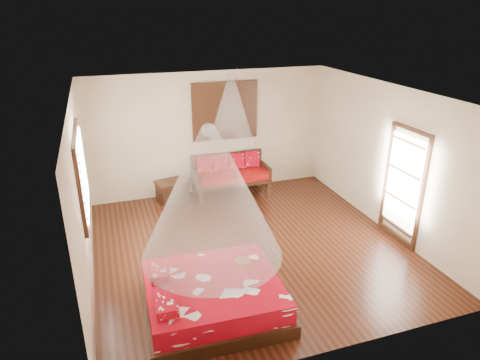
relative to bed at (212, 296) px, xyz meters
The scene contains 10 objects.
room 2.21m from the bed, 53.51° to the left, with size 5.54×5.54×2.84m.
bed is the anchor object (origin of this frame).
daybed 4.17m from the bed, 69.20° to the left, with size 1.72×0.77×0.94m.
storage_chest 3.97m from the bed, 88.05° to the left, with size 0.78×0.65×0.47m.
shutter_panel 4.78m from the bed, 70.74° to the left, with size 1.52×0.06×1.32m.
window_left 2.75m from the bed, 132.82° to the left, with size 0.10×1.74×1.34m.
glazed_door 4.03m from the bed, 13.41° to the left, with size 0.08×1.02×2.16m.
wine_tray 0.73m from the bed, 31.11° to the left, with size 0.24×0.24×0.19m.
mosquito_net_main 1.60m from the bed, ahead, with size 1.91×1.91×1.80m, color white.
mosquito_net_daybed 4.41m from the bed, 68.56° to the left, with size 1.03×1.03×1.50m, color white.
Camera 1 is at (-2.34, -6.40, 4.10)m, focal length 32.00 mm.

